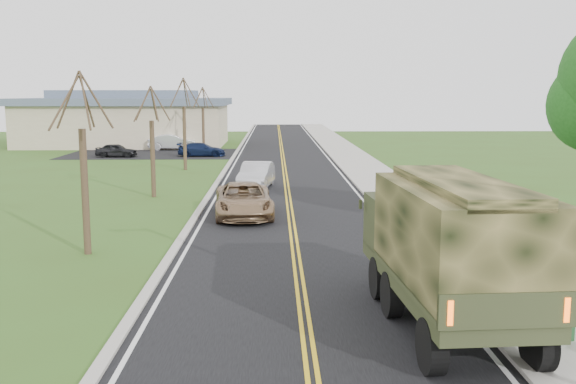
{
  "coord_description": "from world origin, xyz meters",
  "views": [
    {
      "loc": [
        -0.71,
        -11.14,
        5.35
      ],
      "look_at": [
        -0.22,
        11.84,
        1.8
      ],
      "focal_mm": 40.0,
      "sensor_mm": 36.0,
      "label": 1
    }
  ],
  "objects_px": {
    "suv_champagne": "(244,200)",
    "utility_box_near": "(556,321)",
    "military_truck": "(448,242)",
    "sedan_silver": "(256,175)"
  },
  "relations": [
    {
      "from": "military_truck",
      "to": "suv_champagne",
      "type": "xyz_separation_m",
      "value": [
        -5.27,
        13.6,
        -1.3
      ]
    },
    {
      "from": "military_truck",
      "to": "suv_champagne",
      "type": "distance_m",
      "value": 14.64
    },
    {
      "from": "military_truck",
      "to": "utility_box_near",
      "type": "relative_size",
      "value": 9.04
    },
    {
      "from": "military_truck",
      "to": "utility_box_near",
      "type": "bearing_deg",
      "value": -28.75
    },
    {
      "from": "military_truck",
      "to": "sedan_silver",
      "type": "distance_m",
      "value": 22.57
    },
    {
      "from": "suv_champagne",
      "to": "utility_box_near",
      "type": "bearing_deg",
      "value": -67.64
    },
    {
      "from": "suv_champagne",
      "to": "sedan_silver",
      "type": "xyz_separation_m",
      "value": [
        0.32,
        8.38,
        0.01
      ]
    },
    {
      "from": "military_truck",
      "to": "sedan_silver",
      "type": "relative_size",
      "value": 1.61
    },
    {
      "from": "military_truck",
      "to": "sedan_silver",
      "type": "height_order",
      "value": "military_truck"
    },
    {
      "from": "suv_champagne",
      "to": "utility_box_near",
      "type": "height_order",
      "value": "suv_champagne"
    }
  ]
}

